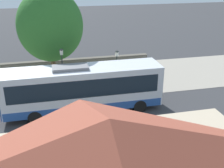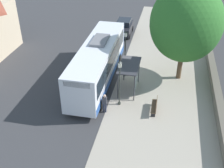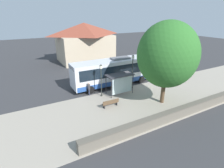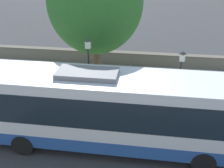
{
  "view_description": "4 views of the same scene",
  "coord_description": "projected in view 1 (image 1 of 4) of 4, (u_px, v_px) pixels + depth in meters",
  "views": [
    {
      "loc": [
        21.05,
        -0.96,
        10.39
      ],
      "look_at": [
        1.56,
        3.55,
        1.98
      ],
      "focal_mm": 45.0,
      "sensor_mm": 36.0,
      "label": 1
    },
    {
      "loc": [
        -4.02,
        22.53,
        13.54
      ],
      "look_at": [
        -0.32,
        4.76,
        2.02
      ],
      "focal_mm": 45.0,
      "sensor_mm": 36.0,
      "label": 2
    },
    {
      "loc": [
        -18.02,
        12.43,
        9.16
      ],
      "look_at": [
        -0.84,
        3.09,
        1.27
      ],
      "focal_mm": 28.0,
      "sensor_mm": 36.0,
      "label": 3
    },
    {
      "loc": [
        12.24,
        3.04,
        8.42
      ],
      "look_at": [
        0.63,
        1.31,
        2.68
      ],
      "focal_mm": 45.0,
      "sensor_mm": 36.0,
      "label": 4
    }
  ],
  "objects": [
    {
      "name": "ground_plane",
      "position": [
        66.0,
        103.0,
        23.13
      ],
      "size": [
        120.0,
        120.0,
        0.0
      ],
      "primitive_type": "plane",
      "color": "#353538",
      "rests_on": "ground"
    },
    {
      "name": "sidewalk_plaza",
      "position": [
        62.0,
        82.0,
        27.17
      ],
      "size": [
        9.0,
        44.0,
        0.02
      ],
      "color": "#9E9384",
      "rests_on": "ground"
    },
    {
      "name": "stone_wall",
      "position": [
        59.0,
        64.0,
        30.61
      ],
      "size": [
        0.6,
        20.0,
        1.01
      ],
      "color": "#6B6356",
      "rests_on": "ground"
    },
    {
      "name": "bus",
      "position": [
        83.0,
        88.0,
        21.16
      ],
      "size": [
        2.73,
        11.81,
        3.72
      ],
      "color": "silver",
      "rests_on": "ground"
    },
    {
      "name": "bus_shelter",
      "position": [
        90.0,
        71.0,
        24.09
      ],
      "size": [
        1.64,
        3.27,
        2.48
      ],
      "color": "#2D2D33",
      "rests_on": "ground"
    },
    {
      "name": "pedestrian",
      "position": [
        133.0,
        86.0,
        23.91
      ],
      "size": [
        0.34,
        0.22,
        1.64
      ],
      "color": "#2D3347",
      "rests_on": "ground"
    },
    {
      "name": "bench",
      "position": [
        113.0,
        76.0,
        27.29
      ],
      "size": [
        0.4,
        1.84,
        0.88
      ],
      "color": "brown",
      "rests_on": "ground"
    },
    {
      "name": "street_lamp_near",
      "position": [
        63.0,
        70.0,
        22.57
      ],
      "size": [
        0.28,
        0.28,
        4.46
      ],
      "color": "#2D332D",
      "rests_on": "ground"
    },
    {
      "name": "street_lamp_far",
      "position": [
        117.0,
        68.0,
        23.95
      ],
      "size": [
        0.28,
        0.28,
        3.93
      ],
      "color": "#2D332D",
      "rests_on": "ground"
    },
    {
      "name": "shade_tree",
      "position": [
        50.0,
        26.0,
        25.87
      ],
      "size": [
        6.08,
        6.08,
        8.68
      ],
      "color": "brown",
      "rests_on": "ground"
    }
  ]
}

